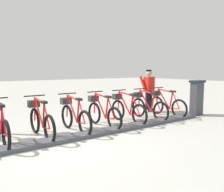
% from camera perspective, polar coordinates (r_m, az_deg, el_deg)
% --- Properties ---
extents(ground_plane, '(60.00, 60.00, 0.00)m').
position_cam_1_polar(ground_plane, '(5.67, -12.88, -10.86)').
color(ground_plane, '#ACA89F').
extents(dock_rail_base, '(0.44, 9.96, 0.10)m').
position_cam_1_polar(dock_rail_base, '(5.65, -12.89, -10.37)').
color(dock_rail_base, '#47474C').
rests_on(dock_rail_base, ground).
extents(payment_kiosk, '(0.36, 0.52, 1.28)m').
position_cam_1_polar(payment_kiosk, '(9.07, 19.96, -0.25)').
color(payment_kiosk, '#38383D').
rests_on(payment_kiosk, ground).
extents(bike_docked_0, '(1.72, 0.54, 1.02)m').
position_cam_1_polar(bike_docked_0, '(8.65, 13.01, -1.92)').
color(bike_docked_0, black).
rests_on(bike_docked_0, ground).
extents(bike_docked_1, '(1.72, 0.54, 1.02)m').
position_cam_1_polar(bike_docked_1, '(7.99, 8.67, -2.52)').
color(bike_docked_1, black).
rests_on(bike_docked_1, ground).
extents(bike_docked_2, '(1.72, 0.54, 1.02)m').
position_cam_1_polar(bike_docked_2, '(7.39, 3.58, -3.20)').
color(bike_docked_2, black).
rests_on(bike_docked_2, ground).
extents(bike_docked_3, '(1.72, 0.54, 1.02)m').
position_cam_1_polar(bike_docked_3, '(6.85, -2.37, -3.97)').
color(bike_docked_3, black).
rests_on(bike_docked_3, ground).
extents(bike_docked_4, '(1.72, 0.54, 1.02)m').
position_cam_1_polar(bike_docked_4, '(6.40, -9.25, -4.80)').
color(bike_docked_4, black).
rests_on(bike_docked_4, ground).
extents(bike_docked_5, '(1.72, 0.54, 1.02)m').
position_cam_1_polar(bike_docked_5, '(6.06, -17.06, -5.66)').
color(bike_docked_5, black).
rests_on(bike_docked_5, ground).
extents(bike_docked_6, '(1.72, 0.54, 1.02)m').
position_cam_1_polar(bike_docked_6, '(5.84, -25.65, -6.48)').
color(bike_docked_6, black).
rests_on(bike_docked_6, ground).
extents(worker_near_rack, '(0.49, 0.66, 1.66)m').
position_cam_1_polar(worker_near_rack, '(9.32, 8.96, 1.73)').
color(worker_near_rack, white).
rests_on(worker_near_rack, ground).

